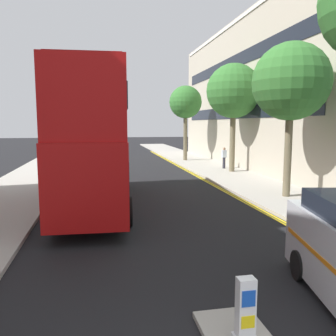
% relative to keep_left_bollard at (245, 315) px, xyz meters
% --- Properties ---
extents(sidewalk_right, '(4.00, 80.00, 0.14)m').
position_rel_keep_left_bollard_xyz_m(sidewalk_right, '(6.50, 13.83, -0.54)').
color(sidewalk_right, '#ADA89E').
rests_on(sidewalk_right, ground).
extents(sidewalk_left, '(4.00, 80.00, 0.14)m').
position_rel_keep_left_bollard_xyz_m(sidewalk_left, '(-6.50, 13.83, -0.54)').
color(sidewalk_left, '#ADA89E').
rests_on(sidewalk_left, ground).
extents(kerb_line_outer, '(0.10, 56.00, 0.01)m').
position_rel_keep_left_bollard_xyz_m(kerb_line_outer, '(4.40, 11.83, -0.60)').
color(kerb_line_outer, yellow).
rests_on(kerb_line_outer, ground).
extents(kerb_line_inner, '(0.10, 56.00, 0.01)m').
position_rel_keep_left_bollard_xyz_m(kerb_line_inner, '(4.24, 11.83, -0.60)').
color(kerb_line_inner, yellow).
rests_on(kerb_line_inner, ground).
extents(keep_left_bollard, '(0.36, 0.28, 1.11)m').
position_rel_keep_left_bollard_xyz_m(keep_left_bollard, '(0.00, 0.00, 0.00)').
color(keep_left_bollard, silver).
rests_on(keep_left_bollard, traffic_island).
extents(double_decker_bus_away, '(3.17, 10.91, 5.64)m').
position_rel_keep_left_bollard_xyz_m(double_decker_bus_away, '(-2.36, 10.52, 2.42)').
color(double_decker_bus_away, '#B20F0F').
rests_on(double_decker_bus_away, ground).
extents(pedestrian_far, '(0.34, 0.22, 1.62)m').
position_rel_keep_left_bollard_xyz_m(pedestrian_far, '(7.20, 20.48, 0.38)').
color(pedestrian_far, '#2D2D38').
rests_on(pedestrian_far, sidewalk_right).
extents(street_tree_near, '(3.82, 3.82, 7.64)m').
position_rel_keep_left_bollard_xyz_m(street_tree_near, '(7.17, 18.78, 5.22)').
color(street_tree_near, '#6B6047').
rests_on(street_tree_near, sidewalk_right).
extents(street_tree_far, '(3.02, 3.02, 6.95)m').
position_rel_keep_left_bollard_xyz_m(street_tree_far, '(5.74, 27.03, 4.90)').
color(street_tree_far, '#6B6047').
rests_on(street_tree_far, sidewalk_right).
extents(street_tree_distant, '(3.56, 3.56, 7.13)m').
position_rel_keep_left_bollard_xyz_m(street_tree_distant, '(6.50, 10.08, 4.84)').
color(street_tree_distant, '#6B6047').
rests_on(street_tree_distant, sidewalk_right).
extents(townhouse_terrace_right, '(10.08, 28.00, 11.76)m').
position_rel_keep_left_bollard_xyz_m(townhouse_terrace_right, '(13.50, 22.63, 5.28)').
color(townhouse_terrace_right, '#B2A893').
rests_on(townhouse_terrace_right, ground).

